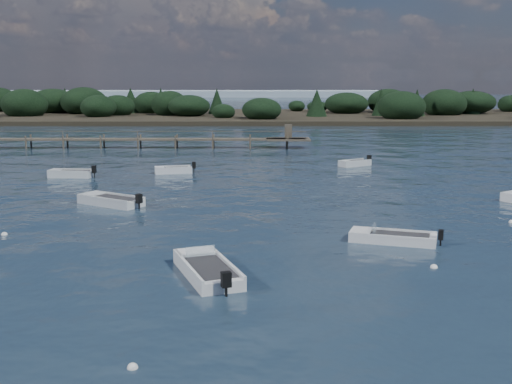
{
  "coord_description": "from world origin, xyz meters",
  "views": [
    {
      "loc": [
        0.17,
        -25.78,
        8.23
      ],
      "look_at": [
        0.23,
        14.0,
        1.0
      ],
      "focal_mm": 45.0,
      "sensor_mm": 36.0,
      "label": 1
    }
  ],
  "objects_px": {
    "dinghy_near_olive": "(207,272)",
    "dinghy_mid_grey": "(111,202)",
    "tender_far_white": "(173,171)",
    "tender_far_grey": "(71,175)",
    "dinghy_mid_white_a": "(392,239)",
    "jetty": "(65,139)",
    "tender_far_grey_b": "(355,164)"
  },
  "relations": [
    {
      "from": "dinghy_near_olive",
      "to": "dinghy_mid_grey",
      "type": "bearing_deg",
      "value": 116.11
    },
    {
      "from": "tender_far_grey",
      "to": "dinghy_mid_white_a",
      "type": "height_order",
      "value": "tender_far_grey"
    },
    {
      "from": "dinghy_near_olive",
      "to": "jetty",
      "type": "relative_size",
      "value": 0.08
    },
    {
      "from": "dinghy_mid_grey",
      "to": "dinghy_mid_white_a",
      "type": "xyz_separation_m",
      "value": [
        16.24,
        -9.46,
        -0.03
      ]
    },
    {
      "from": "dinghy_near_olive",
      "to": "tender_far_grey_b",
      "type": "xyz_separation_m",
      "value": [
        11.23,
        33.04,
        -0.0
      ]
    },
    {
      "from": "tender_far_grey_b",
      "to": "dinghy_mid_grey",
      "type": "xyz_separation_m",
      "value": [
        -18.57,
        -18.06,
        0.0
      ]
    },
    {
      "from": "dinghy_mid_grey",
      "to": "dinghy_near_olive",
      "type": "bearing_deg",
      "value": -63.89
    },
    {
      "from": "dinghy_mid_grey",
      "to": "jetty",
      "type": "distance_m",
      "value": 35.41
    },
    {
      "from": "dinghy_near_olive",
      "to": "tender_far_grey_b",
      "type": "distance_m",
      "value": 34.89
    },
    {
      "from": "dinghy_mid_grey",
      "to": "tender_far_white",
      "type": "bearing_deg",
      "value": 80.23
    },
    {
      "from": "dinghy_near_olive",
      "to": "tender_far_grey",
      "type": "xyz_separation_m",
      "value": [
        -13.16,
        26.46,
        0.01
      ]
    },
    {
      "from": "tender_far_grey_b",
      "to": "dinghy_mid_white_a",
      "type": "bearing_deg",
      "value": -94.84
    },
    {
      "from": "tender_far_white",
      "to": "tender_far_grey",
      "type": "xyz_separation_m",
      "value": [
        -8.17,
        -2.13,
        0.01
      ]
    },
    {
      "from": "tender_far_white",
      "to": "tender_far_grey",
      "type": "relative_size",
      "value": 0.9
    },
    {
      "from": "dinghy_near_olive",
      "to": "dinghy_mid_white_a",
      "type": "distance_m",
      "value": 10.47
    },
    {
      "from": "tender_far_white",
      "to": "dinghy_mid_white_a",
      "type": "relative_size",
      "value": 0.77
    },
    {
      "from": "dinghy_mid_grey",
      "to": "jetty",
      "type": "bearing_deg",
      "value": 110.81
    },
    {
      "from": "tender_far_grey_b",
      "to": "jetty",
      "type": "relative_size",
      "value": 0.05
    },
    {
      "from": "tender_far_grey",
      "to": "jetty",
      "type": "bearing_deg",
      "value": 107.36
    },
    {
      "from": "jetty",
      "to": "dinghy_mid_grey",
      "type": "bearing_deg",
      "value": -69.19
    },
    {
      "from": "tender_far_grey_b",
      "to": "dinghy_mid_white_a",
      "type": "xyz_separation_m",
      "value": [
        -2.33,
        -27.51,
        -0.03
      ]
    },
    {
      "from": "dinghy_near_olive",
      "to": "tender_far_grey_b",
      "type": "height_order",
      "value": "dinghy_near_olive"
    },
    {
      "from": "dinghy_mid_grey",
      "to": "tender_far_grey_b",
      "type": "bearing_deg",
      "value": 44.2
    },
    {
      "from": "dinghy_near_olive",
      "to": "dinghy_mid_grey",
      "type": "height_order",
      "value": "dinghy_near_olive"
    },
    {
      "from": "tender_far_white",
      "to": "dinghy_mid_white_a",
      "type": "height_order",
      "value": "tender_far_white"
    },
    {
      "from": "tender_far_grey",
      "to": "jetty",
      "type": "distance_m",
      "value": 22.65
    },
    {
      "from": "dinghy_near_olive",
      "to": "tender_far_white",
      "type": "xyz_separation_m",
      "value": [
        -5.0,
        28.6,
        0.0
      ]
    },
    {
      "from": "dinghy_mid_white_a",
      "to": "jetty",
      "type": "height_order",
      "value": "jetty"
    },
    {
      "from": "dinghy_mid_grey",
      "to": "tender_far_grey",
      "type": "bearing_deg",
      "value": 116.88
    },
    {
      "from": "tender_far_white",
      "to": "dinghy_mid_grey",
      "type": "relative_size",
      "value": 0.76
    },
    {
      "from": "tender_far_white",
      "to": "jetty",
      "type": "bearing_deg",
      "value": 127.45
    },
    {
      "from": "dinghy_mid_white_a",
      "to": "jetty",
      "type": "bearing_deg",
      "value": 124.11
    }
  ]
}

